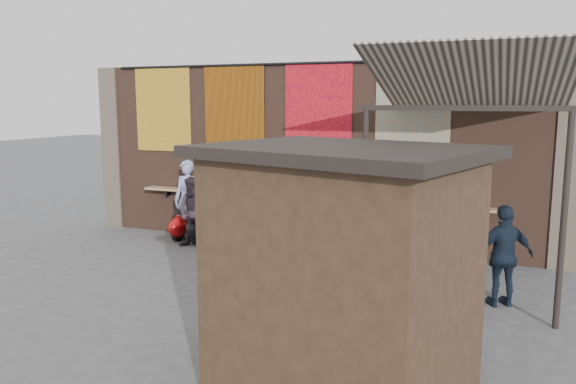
% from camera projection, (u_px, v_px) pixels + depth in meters
% --- Properties ---
extents(ground, '(70.00, 70.00, 0.00)m').
position_uv_depth(ground, '(258.00, 277.00, 10.27)').
color(ground, '#474749').
rests_on(ground, ground).
extents(brick_wall, '(10.00, 0.40, 4.00)m').
position_uv_depth(brick_wall, '(308.00, 155.00, 12.43)').
color(brick_wall, brown).
rests_on(brick_wall, ground).
extents(pier_left, '(0.50, 0.50, 4.00)m').
position_uv_depth(pier_left, '(116.00, 148.00, 14.32)').
color(pier_left, '#4C4238').
rests_on(pier_left, ground).
extents(pier_right, '(0.50, 0.50, 4.00)m').
position_uv_depth(pier_right, '(568.00, 165.00, 10.55)').
color(pier_right, '#4C4238').
rests_on(pier_right, ground).
extents(eating_counter, '(8.00, 0.32, 0.05)m').
position_uv_depth(eating_counter, '(302.00, 198.00, 12.24)').
color(eating_counter, '#9E7A51').
rests_on(eating_counter, brick_wall).
extents(shelf_box, '(0.54, 0.33, 0.25)m').
position_uv_depth(shelf_box, '(348.00, 194.00, 11.80)').
color(shelf_box, white).
rests_on(shelf_box, eating_counter).
extents(tapestry_redgold, '(1.50, 0.02, 2.00)m').
position_uv_depth(tapestry_redgold, '(163.00, 109.00, 13.38)').
color(tapestry_redgold, maroon).
rests_on(tapestry_redgold, brick_wall).
extents(tapestry_sun, '(1.50, 0.02, 2.00)m').
position_uv_depth(tapestry_sun, '(234.00, 109.00, 12.69)').
color(tapestry_sun, '#BD5F0B').
rests_on(tapestry_sun, brick_wall).
extents(tapestry_orange, '(1.50, 0.02, 2.00)m').
position_uv_depth(tapestry_orange, '(318.00, 110.00, 11.96)').
color(tapestry_orange, red).
rests_on(tapestry_orange, brick_wall).
extents(tapestry_multi, '(1.50, 0.02, 2.00)m').
position_uv_depth(tapestry_multi, '(413.00, 110.00, 11.24)').
color(tapestry_multi, teal).
rests_on(tapestry_multi, brick_wall).
extents(hang_rail, '(9.50, 0.06, 0.06)m').
position_uv_depth(hang_rail, '(305.00, 63.00, 11.91)').
color(hang_rail, black).
rests_on(hang_rail, brick_wall).
extents(scooter_stool_0, '(0.34, 0.76, 0.72)m').
position_uv_depth(scooter_stool_0, '(183.00, 224.00, 13.08)').
color(scooter_stool_0, '#B70E0E').
rests_on(scooter_stool_0, ground).
extents(scooter_stool_1, '(0.40, 0.88, 0.84)m').
position_uv_depth(scooter_stool_1, '(203.00, 223.00, 12.85)').
color(scooter_stool_1, black).
rests_on(scooter_stool_1, ground).
extents(scooter_stool_2, '(0.37, 0.82, 0.78)m').
position_uv_depth(scooter_stool_2, '(226.00, 226.00, 12.68)').
color(scooter_stool_2, '#0C5810').
rests_on(scooter_stool_2, ground).
extents(scooter_stool_3, '(0.32, 0.72, 0.68)m').
position_uv_depth(scooter_stool_3, '(249.00, 231.00, 12.44)').
color(scooter_stool_3, navy).
rests_on(scooter_stool_3, ground).
extents(scooter_stool_4, '(0.36, 0.79, 0.75)m').
position_uv_depth(scooter_stool_4, '(273.00, 231.00, 12.29)').
color(scooter_stool_4, maroon).
rests_on(scooter_stool_4, ground).
extents(scooter_stool_5, '(0.36, 0.80, 0.76)m').
position_uv_depth(scooter_stool_5, '(295.00, 233.00, 12.07)').
color(scooter_stool_5, '#161752').
rests_on(scooter_stool_5, ground).
extents(scooter_stool_6, '(0.40, 0.88, 0.84)m').
position_uv_depth(scooter_stool_6, '(322.00, 234.00, 11.81)').
color(scooter_stool_6, '#0F0C8E').
rests_on(scooter_stool_6, ground).
extents(scooter_stool_7, '(0.33, 0.74, 0.70)m').
position_uv_depth(scooter_stool_7, '(346.00, 238.00, 11.70)').
color(scooter_stool_7, navy).
rests_on(scooter_stool_7, ground).
extents(scooter_stool_8, '(0.36, 0.79, 0.75)m').
position_uv_depth(scooter_stool_8, '(376.00, 241.00, 11.42)').
color(scooter_stool_8, '#105326').
rests_on(scooter_stool_8, ground).
extents(scooter_stool_9, '(0.36, 0.81, 0.77)m').
position_uv_depth(scooter_stool_9, '(400.00, 242.00, 11.23)').
color(scooter_stool_9, black).
rests_on(scooter_stool_9, ground).
extents(scooter_stool_10, '(0.34, 0.76, 0.72)m').
position_uv_depth(scooter_stool_10, '(429.00, 246.00, 11.08)').
color(scooter_stool_10, '#1B6D42').
rests_on(scooter_stool_10, ground).
extents(diner_left, '(0.70, 0.48, 1.86)m').
position_uv_depth(diner_left, '(188.00, 200.00, 12.93)').
color(diner_left, '#8A95C9').
rests_on(diner_left, ground).
extents(diner_right, '(0.79, 0.63, 1.57)m').
position_uv_depth(diner_right, '(194.00, 213.00, 12.22)').
color(diner_right, '#281F25').
rests_on(diner_right, ground).
extents(shopper_navy, '(1.02, 0.79, 1.61)m').
position_uv_depth(shopper_navy, '(504.00, 256.00, 8.70)').
color(shopper_navy, black).
rests_on(shopper_navy, ground).
extents(shopper_grey, '(1.14, 1.03, 1.54)m').
position_uv_depth(shopper_grey, '(416.00, 263.00, 8.46)').
color(shopper_grey, '#58595D').
rests_on(shopper_grey, ground).
extents(shopper_tan, '(0.84, 0.73, 1.46)m').
position_uv_depth(shopper_tan, '(378.00, 237.00, 10.24)').
color(shopper_tan, '#856254').
rests_on(shopper_tan, ground).
extents(market_stall, '(2.83, 2.42, 2.61)m').
position_uv_depth(market_stall, '(341.00, 282.00, 5.86)').
color(market_stall, black).
rests_on(market_stall, ground).
extents(stall_roof, '(3.18, 2.76, 0.12)m').
position_uv_depth(stall_roof, '(343.00, 152.00, 5.64)').
color(stall_roof, black).
rests_on(stall_roof, market_stall).
extents(stall_sign, '(1.16, 0.38, 0.50)m').
position_uv_depth(stall_sign, '(385.00, 213.00, 6.49)').
color(stall_sign, gold).
rests_on(stall_sign, market_stall).
extents(stall_shelf, '(1.95, 0.66, 0.06)m').
position_uv_depth(stall_shelf, '(383.00, 291.00, 6.64)').
color(stall_shelf, '#473321').
rests_on(stall_shelf, market_stall).
extents(awning_canvas, '(3.20, 3.28, 0.97)m').
position_uv_depth(awning_canvas, '(472.00, 78.00, 9.26)').
color(awning_canvas, beige).
rests_on(awning_canvas, brick_wall).
extents(awning_ledger, '(3.30, 0.08, 0.12)m').
position_uv_depth(awning_ledger, '(478.00, 60.00, 10.66)').
color(awning_ledger, '#33261C').
rests_on(awning_ledger, brick_wall).
extents(awning_header, '(3.00, 0.08, 0.08)m').
position_uv_depth(awning_header, '(463.00, 108.00, 7.96)').
color(awning_header, black).
rests_on(awning_header, awning_post_left).
extents(awning_post_left, '(0.09, 0.09, 3.10)m').
position_uv_depth(awning_post_left, '(364.00, 207.00, 8.71)').
color(awning_post_left, black).
rests_on(awning_post_left, ground).
extents(awning_post_right, '(0.09, 0.09, 3.10)m').
position_uv_depth(awning_post_right, '(564.00, 221.00, 7.70)').
color(awning_post_right, black).
rests_on(awning_post_right, ground).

